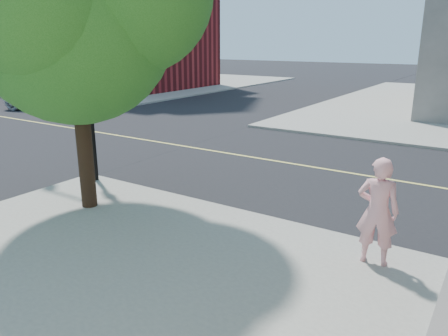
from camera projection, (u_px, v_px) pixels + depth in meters
The scene contains 7 objects.
ground at pixel (115, 183), 12.13m from camera, with size 140.00×140.00×0.00m, color black.
road_ew at pixel (209, 150), 15.74m from camera, with size 140.00×9.00×0.01m, color black.
road_ns at pixel (2, 156), 15.02m from camera, with size 9.00×140.00×0.01m, color black.
sidewalk_nw at pixel (114, 81), 41.47m from camera, with size 26.00×25.00×0.12m, color gray.
man_on_phone at pixel (378, 211), 7.32m from camera, with size 0.69×0.45×1.88m, color pink.
signal_pole at pixel (34, 45), 12.18m from camera, with size 3.88×0.44×4.38m.
car_a at pixel (55, 96), 24.86m from camera, with size 2.58×5.60×1.56m, color white.
Camera 1 is at (8.84, -7.98, 3.82)m, focal length 35.12 mm.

